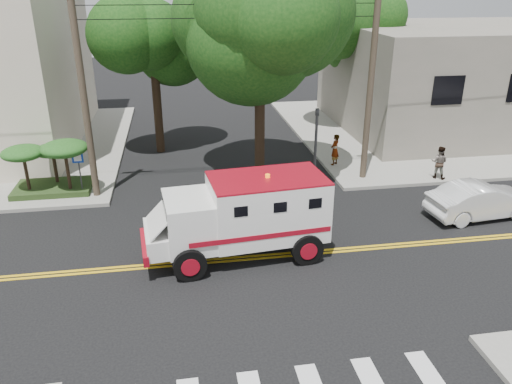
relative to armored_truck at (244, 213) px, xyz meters
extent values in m
plane|color=black|center=(0.07, -0.26, -1.55)|extent=(100.00, 100.00, 0.00)
cube|color=gray|center=(13.57, 13.24, -1.47)|extent=(17.00, 17.00, 0.15)
cube|color=slate|center=(15.07, 13.74, 1.60)|extent=(14.00, 12.00, 6.00)
cylinder|color=#382D23|center=(-5.53, 5.74, 2.95)|extent=(0.28, 0.28, 9.00)
cylinder|color=#382D23|center=(6.37, 5.94, 2.95)|extent=(0.28, 0.28, 9.00)
cylinder|color=black|center=(1.57, 6.24, 1.95)|extent=(0.44, 0.44, 7.00)
sphere|color=#0F390F|center=(1.57, 6.24, 5.45)|extent=(5.32, 5.32, 5.32)
sphere|color=#0F390F|center=(2.71, 5.48, 6.02)|extent=(4.56, 4.56, 4.56)
cylinder|color=black|center=(-2.93, 11.74, 1.25)|extent=(0.44, 0.44, 5.60)
sphere|color=#0F390F|center=(-2.93, 11.74, 4.05)|extent=(3.92, 3.92, 3.92)
sphere|color=#0F390F|center=(-2.09, 11.18, 4.47)|extent=(3.36, 3.36, 3.36)
cylinder|color=black|center=(8.57, 15.74, 1.43)|extent=(0.44, 0.44, 5.95)
sphere|color=#0F390F|center=(8.57, 15.74, 4.40)|extent=(4.20, 4.20, 4.20)
sphere|color=#0F390F|center=(9.47, 15.14, 4.85)|extent=(3.60, 3.60, 3.60)
cylinder|color=#3F3F42|center=(3.87, 5.34, 0.25)|extent=(0.12, 0.12, 3.60)
imported|color=#3F3F42|center=(3.87, 5.34, 1.60)|extent=(0.15, 0.18, 0.90)
cylinder|color=#3F3F42|center=(-6.13, 5.94, -0.55)|extent=(0.06, 0.06, 2.00)
cube|color=#0C33A5|center=(-6.13, 5.88, 0.25)|extent=(0.45, 0.03, 0.45)
cube|color=#1E3314|center=(-7.43, 6.54, -1.28)|extent=(3.20, 2.00, 0.24)
cylinder|color=black|center=(-8.33, 6.24, -0.40)|extent=(0.14, 0.14, 1.52)
ellipsoid|color=#1A4B16|center=(-8.33, 6.24, 0.46)|extent=(1.73, 1.73, 0.60)
cylinder|color=black|center=(-7.33, 6.94, -0.48)|extent=(0.14, 0.14, 1.36)
ellipsoid|color=#1A4B16|center=(-7.33, 6.94, 0.29)|extent=(1.55, 1.55, 0.54)
cylinder|color=black|center=(-6.63, 6.04, -0.32)|extent=(0.14, 0.14, 1.68)
ellipsoid|color=#1A4B16|center=(-6.63, 6.04, 0.63)|extent=(1.91, 1.91, 0.66)
cube|color=white|center=(0.77, 0.07, 0.12)|extent=(3.90, 2.53, 2.00)
cube|color=white|center=(-1.79, -0.17, -0.07)|extent=(1.71, 2.23, 1.62)
cube|color=black|center=(-2.52, -0.24, 0.35)|extent=(0.21, 1.62, 0.67)
cube|color=white|center=(-2.78, -0.26, -0.55)|extent=(1.03, 1.98, 0.67)
cube|color=maroon|center=(-3.25, -0.31, -0.79)|extent=(0.36, 2.05, 0.33)
cube|color=maroon|center=(0.77, 0.07, 1.14)|extent=(3.90, 2.53, 0.06)
cylinder|color=black|center=(-1.87, -1.25, -1.03)|extent=(1.07, 0.40, 1.05)
cylinder|color=black|center=(-2.08, 0.87, -1.03)|extent=(1.07, 0.40, 1.05)
cylinder|color=black|center=(1.91, -0.89, -1.03)|extent=(1.07, 0.40, 1.05)
cylinder|color=black|center=(1.71, 1.23, -1.03)|extent=(1.07, 0.40, 1.05)
imported|color=silver|center=(9.46, 1.43, -0.85)|extent=(4.34, 1.88, 1.39)
imported|color=gray|center=(5.57, 7.76, -0.63)|extent=(0.66, 0.65, 1.54)
imported|color=gray|center=(9.71, 5.24, -0.64)|extent=(0.93, 0.91, 1.51)
camera|label=1|loc=(-2.00, -14.56, 6.97)|focal=35.00mm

